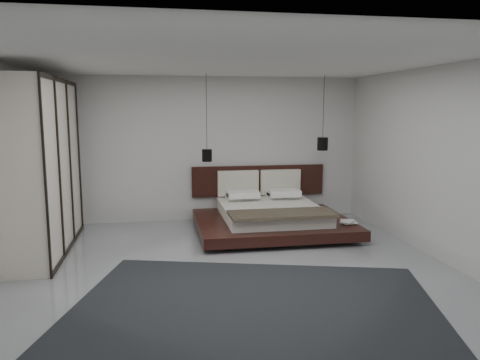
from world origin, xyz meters
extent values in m
plane|color=#96999E|center=(0.00, 0.00, 0.00)|extent=(6.00, 6.00, 0.00)
plane|color=white|center=(0.00, 0.00, 2.80)|extent=(6.00, 6.00, 0.00)
plane|color=silver|center=(0.00, 3.00, 1.40)|extent=(6.00, 0.00, 6.00)
plane|color=silver|center=(0.00, -3.00, 1.40)|extent=(6.00, 0.00, 6.00)
plane|color=silver|center=(3.00, 0.00, 1.40)|extent=(0.00, 6.00, 6.00)
cube|color=black|center=(-2.95, 2.45, 1.30)|extent=(0.05, 0.90, 2.60)
cube|color=black|center=(0.99, 1.75, 0.04)|extent=(2.10, 1.72, 0.08)
cube|color=black|center=(0.99, 1.75, 0.16)|extent=(2.67, 2.19, 0.17)
cube|color=silver|center=(0.99, 1.87, 0.35)|extent=(1.72, 1.91, 0.21)
cube|color=black|center=(0.99, 1.13, 0.48)|extent=(1.74, 0.67, 0.05)
cube|color=white|center=(0.59, 2.61, 0.52)|extent=(0.59, 0.38, 0.11)
cube|color=white|center=(1.39, 2.61, 0.52)|extent=(0.59, 0.38, 0.11)
cube|color=white|center=(0.59, 2.48, 0.58)|extent=(0.59, 0.38, 0.11)
cube|color=white|center=(1.39, 2.48, 0.58)|extent=(0.59, 0.38, 0.11)
cube|color=black|center=(0.99, 2.96, 0.76)|extent=(2.67, 0.08, 0.60)
cube|color=beige|center=(0.56, 2.87, 0.73)|extent=(0.81, 0.10, 0.50)
cube|color=beige|center=(1.42, 2.87, 0.73)|extent=(0.81, 0.10, 0.50)
imported|color=#99724C|center=(2.09, 1.27, 0.26)|extent=(0.29, 0.36, 0.03)
imported|color=#99724C|center=(2.07, 1.24, 0.29)|extent=(0.31, 0.32, 0.02)
cylinder|color=black|center=(-0.11, 2.32, 2.13)|extent=(0.01, 0.01, 1.35)
cylinder|color=black|center=(-0.11, 2.32, 1.34)|extent=(0.18, 0.18, 0.22)
cylinder|color=#FFE0B2|center=(-0.11, 2.32, 1.25)|extent=(0.14, 0.14, 0.01)
cylinder|color=black|center=(2.09, 2.32, 2.22)|extent=(0.01, 0.01, 1.15)
cylinder|color=black|center=(2.09, 2.32, 1.52)|extent=(0.20, 0.20, 0.24)
cylinder|color=#FFE0B2|center=(2.09, 2.32, 1.42)|extent=(0.15, 0.15, 0.01)
cube|color=#EFE3D1|center=(-2.70, 1.34, 1.31)|extent=(0.61, 2.63, 2.63)
cube|color=black|center=(-2.38, 1.34, 2.60)|extent=(0.03, 2.63, 0.06)
cube|color=black|center=(-2.38, 1.34, 0.03)|extent=(0.03, 2.63, 0.06)
cube|color=black|center=(-2.38, 0.03, 1.31)|extent=(0.03, 0.05, 2.63)
cube|color=black|center=(-2.38, 0.90, 1.31)|extent=(0.03, 0.05, 2.63)
cube|color=black|center=(-2.38, 1.78, 1.31)|extent=(0.03, 0.05, 2.63)
cube|color=black|center=(-2.38, 2.66, 1.31)|extent=(0.03, 0.05, 2.63)
cube|color=black|center=(0.03, -1.31, 0.01)|extent=(4.62, 3.83, 0.02)
camera|label=1|loc=(-0.98, -6.10, 2.17)|focal=35.00mm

